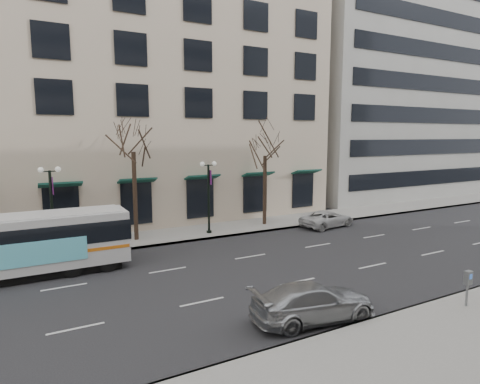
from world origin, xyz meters
TOP-DOWN VIEW (x-y plane):
  - ground at (0.00, 0.00)m, footprint 160.00×160.00m
  - sidewalk_far at (5.00, 9.00)m, footprint 80.00×4.00m
  - building_hotel at (-2.00, 21.00)m, footprint 40.00×20.00m
  - building_office at (32.00, 21.00)m, footprint 25.00×20.00m
  - tree_far_mid at (0.00, 8.80)m, footprint 3.60×3.60m
  - tree_far_right at (10.00, 8.80)m, footprint 3.60×3.60m
  - lamp_post_left at (-4.99, 8.20)m, footprint 1.22×0.45m
  - lamp_post_right at (5.01, 8.20)m, footprint 1.22×0.45m
  - city_bus at (-7.27, 4.66)m, footprint 11.55×2.59m
  - silver_car at (3.09, -5.84)m, footprint 5.14×2.60m
  - white_pickup at (14.08, 6.20)m, footprint 4.78×2.66m
  - pay_station at (9.14, -8.07)m, footprint 0.32×0.22m

SIDE VIEW (x-z plane):
  - ground at x=0.00m, z-range 0.00..0.00m
  - sidewalk_far at x=5.00m, z-range 0.00..0.15m
  - white_pickup at x=14.08m, z-range 0.00..1.26m
  - silver_car at x=3.09m, z-range 0.00..1.43m
  - pay_station at x=9.14m, z-range 0.48..1.94m
  - city_bus at x=-7.27m, z-range 0.14..3.27m
  - lamp_post_left at x=-4.99m, z-range 0.34..5.55m
  - lamp_post_right at x=5.01m, z-range 0.34..5.55m
  - tree_far_right at x=10.00m, z-range 2.39..10.45m
  - tree_far_mid at x=0.00m, z-range 2.63..11.18m
  - building_hotel at x=-2.00m, z-range 0.00..24.00m
  - building_office at x=32.00m, z-range 0.00..35.00m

